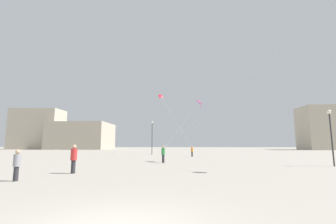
{
  "coord_description": "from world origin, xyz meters",
  "views": [
    {
      "loc": [
        1.53,
        -5.24,
        1.87
      ],
      "look_at": [
        0.0,
        20.52,
        5.49
      ],
      "focal_mm": 24.65,
      "sensor_mm": 36.0,
      "label": 1
    }
  ],
  "objects_px": {
    "kite_magenta_diamond": "(199,102)",
    "building_left_hall": "(38,129)",
    "person_in_orange": "(192,151)",
    "person_in_green": "(163,153)",
    "kite_crimson_diamond": "(161,97)",
    "building_centre_hall": "(82,136)",
    "person_in_red": "(74,158)",
    "lamppost_east": "(152,133)",
    "person_in_grey": "(17,164)",
    "lamppost_west": "(331,128)",
    "building_right_hall": "(329,128)"
  },
  "relations": [
    {
      "from": "person_in_grey",
      "to": "kite_crimson_diamond",
      "type": "xyz_separation_m",
      "value": [
        4.68,
        31.16,
        9.97
      ]
    },
    {
      "from": "person_in_orange",
      "to": "building_left_hall",
      "type": "height_order",
      "value": "building_left_hall"
    },
    {
      "from": "person_in_orange",
      "to": "lamppost_east",
      "type": "bearing_deg",
      "value": -152.38
    },
    {
      "from": "person_in_grey",
      "to": "lamppost_west",
      "type": "bearing_deg",
      "value": 110.09
    },
    {
      "from": "person_in_orange",
      "to": "person_in_green",
      "type": "xyz_separation_m",
      "value": [
        -3.47,
        -12.09,
        0.09
      ]
    },
    {
      "from": "building_left_hall",
      "to": "person_in_grey",
      "type": "bearing_deg",
      "value": -57.61
    },
    {
      "from": "building_centre_hall",
      "to": "kite_crimson_diamond",
      "type": "bearing_deg",
      "value": -52.24
    },
    {
      "from": "person_in_green",
      "to": "kite_crimson_diamond",
      "type": "relative_size",
      "value": 0.17
    },
    {
      "from": "building_right_hall",
      "to": "person_in_green",
      "type": "bearing_deg",
      "value": -131.88
    },
    {
      "from": "person_in_orange",
      "to": "building_centre_hall",
      "type": "bearing_deg",
      "value": -161.83
    },
    {
      "from": "building_centre_hall",
      "to": "lamppost_east",
      "type": "relative_size",
      "value": 3.44
    },
    {
      "from": "person_in_green",
      "to": "building_left_hall",
      "type": "xyz_separation_m",
      "value": [
        -54.62,
        63.42,
        6.77
      ]
    },
    {
      "from": "kite_magenta_diamond",
      "to": "lamppost_west",
      "type": "xyz_separation_m",
      "value": [
        11.06,
        -4.59,
        -3.28
      ]
    },
    {
      "from": "building_left_hall",
      "to": "lamppost_east",
      "type": "xyz_separation_m",
      "value": [
        51.05,
        -44.82,
        -3.73
      ]
    },
    {
      "from": "person_in_red",
      "to": "building_right_hall",
      "type": "xyz_separation_m",
      "value": [
        58.54,
        68.53,
        6.5
      ]
    },
    {
      "from": "person_in_grey",
      "to": "lamppost_east",
      "type": "relative_size",
      "value": 0.26
    },
    {
      "from": "kite_magenta_diamond",
      "to": "building_left_hall",
      "type": "xyz_separation_m",
      "value": [
        -58.5,
        61.79,
        1.15
      ]
    },
    {
      "from": "building_left_hall",
      "to": "building_centre_hall",
      "type": "height_order",
      "value": "building_left_hall"
    },
    {
      "from": "building_left_hall",
      "to": "lamppost_east",
      "type": "bearing_deg",
      "value": -41.29
    },
    {
      "from": "lamppost_east",
      "to": "building_right_hall",
      "type": "bearing_deg",
      "value": 35.71
    },
    {
      "from": "kite_magenta_diamond",
      "to": "person_in_orange",
      "type": "bearing_deg",
      "value": 92.2
    },
    {
      "from": "building_left_hall",
      "to": "person_in_orange",
      "type": "bearing_deg",
      "value": -41.46
    },
    {
      "from": "kite_crimson_diamond",
      "to": "building_left_hall",
      "type": "distance_m",
      "value": 69.04
    },
    {
      "from": "kite_magenta_diamond",
      "to": "building_left_hall",
      "type": "relative_size",
      "value": 0.31
    },
    {
      "from": "building_centre_hall",
      "to": "person_in_orange",
      "type": "bearing_deg",
      "value": -52.15
    },
    {
      "from": "kite_crimson_diamond",
      "to": "building_left_hall",
      "type": "xyz_separation_m",
      "value": [
        -52.68,
        44.52,
        -3.13
      ]
    },
    {
      "from": "person_in_orange",
      "to": "lamppost_east",
      "type": "xyz_separation_m",
      "value": [
        -7.05,
        6.5,
        3.12
      ]
    },
    {
      "from": "person_in_orange",
      "to": "kite_crimson_diamond",
      "type": "xyz_separation_m",
      "value": [
        -5.41,
        6.81,
        9.98
      ]
    },
    {
      "from": "building_left_hall",
      "to": "kite_crimson_diamond",
      "type": "bearing_deg",
      "value": -40.2
    },
    {
      "from": "person_in_orange",
      "to": "person_in_red",
      "type": "distance_m",
      "value": 22.79
    },
    {
      "from": "person_in_red",
      "to": "person_in_grey",
      "type": "xyz_separation_m",
      "value": [
        -1.46,
        -3.25,
        -0.13
      ]
    },
    {
      "from": "person_in_grey",
      "to": "building_right_hall",
      "type": "bearing_deg",
      "value": 136.89
    },
    {
      "from": "person_in_grey",
      "to": "kite_crimson_diamond",
      "type": "height_order",
      "value": "kite_crimson_diamond"
    },
    {
      "from": "person_in_orange",
      "to": "person_in_grey",
      "type": "bearing_deg",
      "value": -42.21
    },
    {
      "from": "building_centre_hall",
      "to": "person_in_green",
      "type": "bearing_deg",
      "value": -60.1
    },
    {
      "from": "lamppost_west",
      "to": "kite_crimson_diamond",
      "type": "bearing_deg",
      "value": 127.66
    },
    {
      "from": "kite_crimson_diamond",
      "to": "person_in_orange",
      "type": "bearing_deg",
      "value": -51.51
    },
    {
      "from": "person_in_orange",
      "to": "lamppost_west",
      "type": "relative_size",
      "value": 0.32
    },
    {
      "from": "person_in_grey",
      "to": "lamppost_west",
      "type": "xyz_separation_m",
      "value": [
        21.56,
        9.29,
        2.41
      ]
    },
    {
      "from": "kite_magenta_diamond",
      "to": "kite_crimson_diamond",
      "type": "bearing_deg",
      "value": 108.61
    },
    {
      "from": "person_in_red",
      "to": "lamppost_west",
      "type": "bearing_deg",
      "value": 86.29
    },
    {
      "from": "person_in_red",
      "to": "kite_crimson_diamond",
      "type": "distance_m",
      "value": 29.76
    },
    {
      "from": "kite_magenta_diamond",
      "to": "lamppost_west",
      "type": "relative_size",
      "value": 1.16
    },
    {
      "from": "person_in_orange",
      "to": "lamppost_west",
      "type": "height_order",
      "value": "lamppost_west"
    },
    {
      "from": "person_in_orange",
      "to": "person_in_grey",
      "type": "relative_size",
      "value": 0.99
    },
    {
      "from": "person_in_green",
      "to": "person_in_orange",
      "type": "bearing_deg",
      "value": -22.97
    },
    {
      "from": "person_in_orange",
      "to": "lamppost_east",
      "type": "distance_m",
      "value": 10.08
    },
    {
      "from": "building_left_hall",
      "to": "kite_magenta_diamond",
      "type": "bearing_deg",
      "value": -46.57
    },
    {
      "from": "person_in_grey",
      "to": "lamppost_west",
      "type": "height_order",
      "value": "lamppost_west"
    },
    {
      "from": "person_in_grey",
      "to": "lamppost_west",
      "type": "distance_m",
      "value": 23.6
    }
  ]
}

